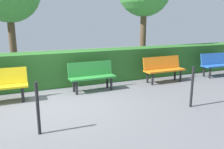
{
  "coord_description": "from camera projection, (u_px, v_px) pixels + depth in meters",
  "views": [
    {
      "loc": [
        0.87,
        5.55,
        2.05
      ],
      "look_at": [
        -1.65,
        -0.35,
        0.55
      ],
      "focal_mm": 36.94,
      "sensor_mm": 36.0,
      "label": 1
    }
  ],
  "objects": [
    {
      "name": "ground_plane",
      "position": [
        57.0,
        105.0,
        5.77
      ],
      "size": [
        22.45,
        22.45,
        0.0
      ],
      "primitive_type": "plane",
      "color": "slate"
    },
    {
      "name": "bench_blue",
      "position": [
        217.0,
        63.0,
        8.7
      ],
      "size": [
        1.37,
        0.52,
        0.86
      ],
      "rotation": [
        0.0,
        0.0,
        -0.04
      ],
      "color": "blue",
      "rests_on": "ground_plane"
    },
    {
      "name": "bench_orange",
      "position": [
        163.0,
        68.0,
        7.85
      ],
      "size": [
        1.44,
        0.48,
        0.86
      ],
      "rotation": [
        0.0,
        0.0,
        0.01
      ],
      "color": "orange",
      "rests_on": "ground_plane"
    },
    {
      "name": "bench_green",
      "position": [
        92.0,
        75.0,
        6.87
      ],
      "size": [
        1.39,
        0.48,
        0.86
      ],
      "rotation": [
        0.0,
        0.0,
        0.02
      ],
      "color": "#2D8C38",
      "rests_on": "ground_plane"
    },
    {
      "name": "hedge_row",
      "position": [
        81.0,
        67.0,
        7.7
      ],
      "size": [
        18.45,
        0.79,
        1.09
      ],
      "primitive_type": "cube",
      "color": "#2D6B28",
      "rests_on": "ground_plane"
    },
    {
      "name": "railing_post_mid",
      "position": [
        192.0,
        87.0,
        5.52
      ],
      "size": [
        0.06,
        0.06,
        1.0
      ],
      "primitive_type": "cylinder",
      "color": "black",
      "rests_on": "ground_plane"
    },
    {
      "name": "railing_post_far",
      "position": [
        38.0,
        109.0,
        4.17
      ],
      "size": [
        0.06,
        0.06,
        1.0
      ],
      "primitive_type": "cylinder",
      "color": "black",
      "rests_on": "ground_plane"
    }
  ]
}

